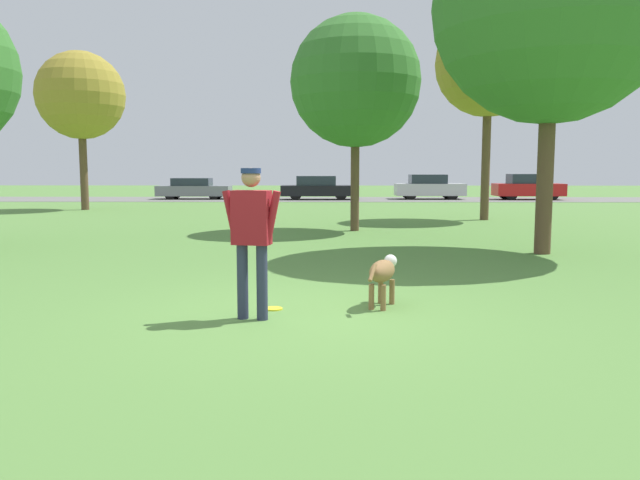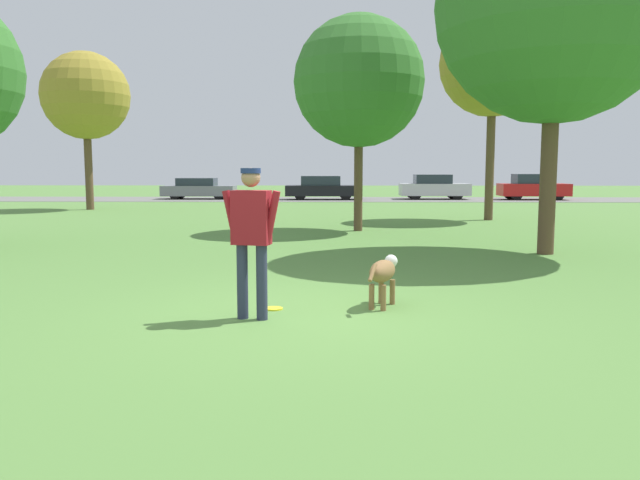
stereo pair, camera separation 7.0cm
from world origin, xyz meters
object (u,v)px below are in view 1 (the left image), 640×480
Objects in this scene: tree_mid_center at (356,82)px; parked_car_silver at (429,187)px; tree_near_right at (552,4)px; parked_car_grey at (194,189)px; person at (252,229)px; frisbee at (274,309)px; dog at (383,273)px; parked_car_black at (318,188)px; tree_far_right at (489,64)px; parked_car_red at (528,187)px; tree_far_left at (81,96)px.

parked_car_silver is at bearing 75.00° from tree_mid_center.
tree_near_right is 1.75× the size of parked_car_grey.
person is at bearing -103.13° from parked_car_silver.
person is 1.19m from frisbee.
dog is 0.23× the size of parked_car_grey.
tree_mid_center is (1.60, 10.62, 3.12)m from person.
parked_car_silver is at bearing 3.65° from parked_car_black.
frisbee is at bearing -113.31° from tree_far_right.
parked_car_red reaches higher than frisbee.
parked_car_grey is at bearing 117.94° from tree_near_right.
person is 7.71× the size of frisbee.
person is at bearing -132.49° from tree_near_right.
tree_far_right is (6.05, 14.04, 5.30)m from frisbee.
parked_car_silver is (16.41, 9.77, -4.15)m from tree_far_left.
tree_far_right is at bearing -17.77° from tree_far_left.
tree_near_right is at bearing -52.09° from tree_mid_center.
parked_car_grey is (-13.39, 14.79, -4.70)m from tree_far_right.
tree_far_right is (4.66, 13.83, 4.87)m from dog.
parked_car_red reaches higher than parked_car_black.
parked_car_black is at bearing -175.03° from parked_car_silver.
person is 30.20m from parked_car_grey.
person is at bearing -112.09° from parked_car_red.
parked_car_red reaches higher than parked_car_grey.
tree_far_right reaches higher than frisbee.
parked_car_black is 1.09× the size of parked_car_silver.
tree_mid_center is 19.81m from parked_car_silver.
parked_car_red is (12.06, 28.53, 0.71)m from frisbee.
person is 0.42× the size of parked_car_grey.
tree_far_left is 14.55m from tree_mid_center.
frisbee is 22.14m from tree_far_left.
dog is (1.59, 0.72, -0.62)m from person.
parked_car_black is (-6.11, 14.29, -4.64)m from tree_far_right.
parked_car_red is (12.26, 29.04, -0.34)m from person.
tree_far_right is 0.96× the size of tree_near_right.
tree_far_right is 15.60m from parked_car_silver.
tree_far_left is at bearing 137.44° from tree_near_right.
frisbee is 8.94m from tree_near_right.
tree_near_right reaches higher than parked_car_silver.
parked_car_black is (0.14, 28.85, -0.39)m from person.
person is 0.26× the size of tree_far_left.
tree_mid_center is 1.39× the size of parked_car_black.
tree_mid_center reaches higher than parked_car_grey.
frisbee is 0.03× the size of tree_far_left.
tree_far_right is 1.84× the size of parked_car_red.
tree_near_right is at bearing -105.81° from parked_car_red.
frisbee is at bearing -112.12° from parked_car_red.
tree_far_left is at bearing 117.46° from frisbee.
tree_far_left is 24.28m from parked_car_red.
tree_mid_center is 1.42× the size of parked_car_grey.
parked_car_grey is at bearing 179.91° from parked_car_red.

